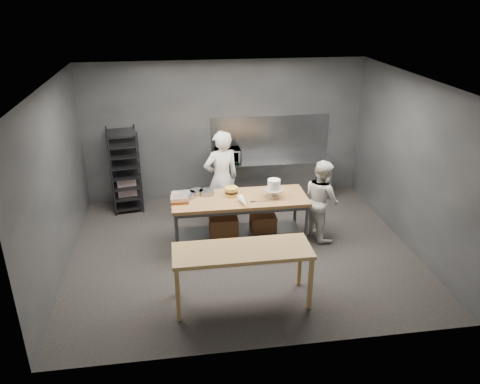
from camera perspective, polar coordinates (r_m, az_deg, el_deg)
The scene contains 16 objects.
ground at distance 8.47m, azimuth 0.27°, elevation -7.14°, with size 6.00×6.00×0.00m, color black.
back_wall at distance 10.15m, azimuth -1.86°, elevation 7.44°, with size 6.00×0.04×3.00m, color #4C4F54.
work_table at distance 8.44m, azimuth -0.01°, elevation -2.80°, with size 2.40×0.90×0.92m.
near_counter at distance 6.78m, azimuth 0.27°, elevation -7.63°, with size 2.00×0.70×0.90m.
back_counter at distance 10.36m, azimuth 3.93°, elevation 1.58°, with size 2.60×0.60×0.90m.
splashback_panel at distance 10.33m, azimuth 3.71°, elevation 6.83°, with size 2.60×0.02×0.90m, color slate.
speed_rack at distance 9.97m, azimuth -13.83°, elevation 2.53°, with size 0.69×0.73×1.75m.
chef_behind at distance 9.00m, azimuth -2.28°, elevation 1.59°, with size 0.70×0.46×1.92m, color white.
chef_right at distance 8.72m, azimuth 9.91°, elevation -0.92°, with size 0.74×0.57×1.52m, color silver.
microwave at distance 9.99m, azimuth -1.54°, elevation 4.46°, with size 0.54×0.37×0.30m, color black.
frosted_cake_stand at distance 8.23m, azimuth 4.15°, elevation 0.68°, with size 0.34×0.34×0.34m.
layer_cake at distance 8.33m, azimuth -1.07°, elevation 0.06°, with size 0.24×0.24×0.16m.
cake_pans at distance 8.40m, azimuth -5.41°, elevation -0.15°, with size 0.63×0.38×0.07m.
piping_bag at distance 7.99m, azimuth 0.42°, elevation -1.18°, with size 0.12×0.12×0.38m, color white.
offset_spatula at distance 8.13m, azimuth 2.15°, elevation -1.17°, with size 0.36×0.02×0.02m.
pastry_clamshells at distance 8.22m, azimuth -7.27°, elevation -0.66°, with size 0.35×0.39×0.11m.
Camera 1 is at (-1.10, -7.19, 4.34)m, focal length 35.00 mm.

